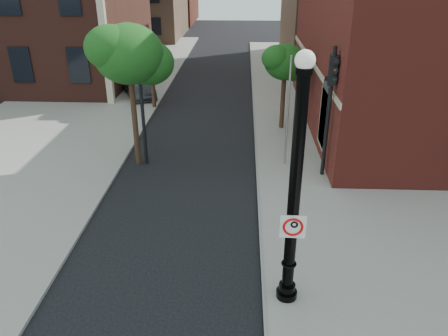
{
  "coord_description": "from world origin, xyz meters",
  "views": [
    {
      "loc": [
        1.37,
        -9.57,
        8.41
      ],
      "look_at": [
        0.85,
        2.0,
        2.85
      ],
      "focal_mm": 35.0,
      "sensor_mm": 36.0,
      "label": 1
    }
  ],
  "objects_px": {
    "traffic_signal_right": "(331,93)",
    "traffic_signal_left": "(140,88)",
    "no_parking_sign": "(293,227)",
    "lamppost": "(294,201)",
    "parked_car": "(138,86)"
  },
  "relations": [
    {
      "from": "traffic_signal_right",
      "to": "no_parking_sign",
      "type": "bearing_deg",
      "value": -95.28
    },
    {
      "from": "lamppost",
      "to": "parked_car",
      "type": "xyz_separation_m",
      "value": [
        -8.31,
        19.15,
        -2.39
      ]
    },
    {
      "from": "no_parking_sign",
      "to": "parked_car",
      "type": "relative_size",
      "value": 0.15
    },
    {
      "from": "no_parking_sign",
      "to": "traffic_signal_right",
      "type": "distance_m",
      "value": 8.12
    },
    {
      "from": "traffic_signal_left",
      "to": "parked_car",
      "type": "bearing_deg",
      "value": 90.19
    },
    {
      "from": "lamppost",
      "to": "traffic_signal_right",
      "type": "height_order",
      "value": "lamppost"
    },
    {
      "from": "parked_car",
      "to": "traffic_signal_right",
      "type": "height_order",
      "value": "traffic_signal_right"
    },
    {
      "from": "parked_car",
      "to": "no_parking_sign",
      "type": "bearing_deg",
      "value": -91.02
    },
    {
      "from": "no_parking_sign",
      "to": "traffic_signal_left",
      "type": "distance_m",
      "value": 10.48
    },
    {
      "from": "traffic_signal_left",
      "to": "traffic_signal_right",
      "type": "relative_size",
      "value": 0.95
    },
    {
      "from": "traffic_signal_right",
      "to": "traffic_signal_left",
      "type": "bearing_deg",
      "value": -177.44
    },
    {
      "from": "lamppost",
      "to": "traffic_signal_left",
      "type": "xyz_separation_m",
      "value": [
        -5.62,
        8.61,
        0.41
      ]
    },
    {
      "from": "lamppost",
      "to": "traffic_signal_right",
      "type": "xyz_separation_m",
      "value": [
        2.15,
        7.57,
        0.59
      ]
    },
    {
      "from": "no_parking_sign",
      "to": "traffic_signal_left",
      "type": "height_order",
      "value": "traffic_signal_left"
    },
    {
      "from": "no_parking_sign",
      "to": "traffic_signal_right",
      "type": "bearing_deg",
      "value": 75.75
    }
  ]
}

